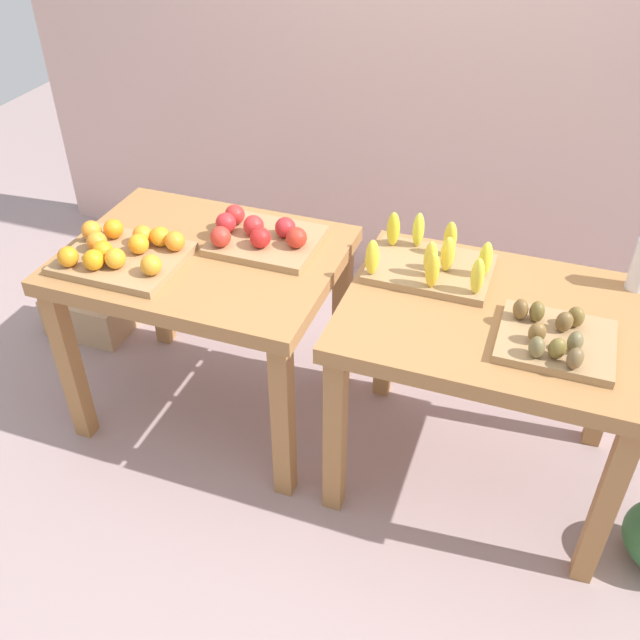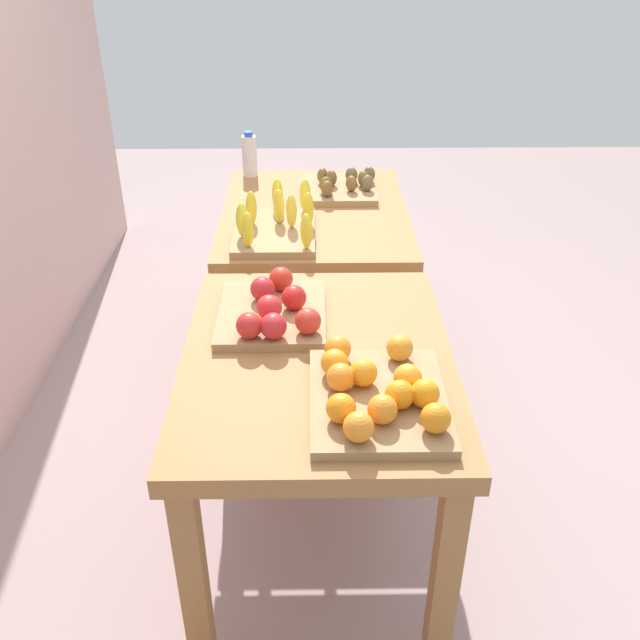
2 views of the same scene
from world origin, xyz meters
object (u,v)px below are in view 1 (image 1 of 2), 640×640
Objects in this scene: banana_crate at (431,262)px; cardboard_produce_box at (92,311)px; apple_bin at (260,235)px; kiwi_bin at (555,338)px; display_table_right at (492,339)px; orange_bin at (122,252)px; display_table_left at (205,279)px.

banana_crate is 1.87m from cardboard_produce_box.
apple_bin is at bearing -178.27° from banana_crate.
kiwi_bin is 2.32m from cardboard_produce_box.
display_table_right is 2.36× the size of orange_bin.
display_table_left is at bearing -19.42° from cardboard_produce_box.
display_table_right is 1.38m from orange_bin.
cardboard_produce_box is at bearing 160.58° from display_table_left.
apple_bin reaches higher than display_table_right.
display_table_right is at bearing 6.45° from orange_bin.
display_table_left is 2.36× the size of orange_bin.
apple_bin is at bearing 171.81° from display_table_right.
display_table_right is 0.35m from banana_crate.
banana_crate is 1.11× the size of cardboard_produce_box.
apple_bin is at bearing 35.53° from display_table_left.
apple_bin is 1.05× the size of cardboard_produce_box.
banana_crate is (1.10, 0.31, 0.01)m from orange_bin.
orange_bin is at bearing -146.37° from apple_bin.
display_table_right is 2.60× the size of cardboard_produce_box.
orange_bin is 1.05× the size of apple_bin.
orange_bin reaches higher than display_table_right.
orange_bin is at bearing -173.55° from display_table_right.
cardboard_produce_box is at bearing 170.93° from apple_bin.
cardboard_produce_box is at bearing 175.12° from banana_crate.
orange_bin reaches higher than cardboard_produce_box.
apple_bin is (0.43, 0.29, -0.00)m from orange_bin.
orange_bin is 0.52m from apple_bin.
orange_bin is 1.22× the size of kiwi_bin.
display_table_right is 2.48× the size of apple_bin.
display_table_left is 1.33m from kiwi_bin.
display_table_right is at bearing 0.00° from display_table_left.
orange_bin reaches higher than display_table_left.
apple_bin is 1.28m from cardboard_produce_box.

